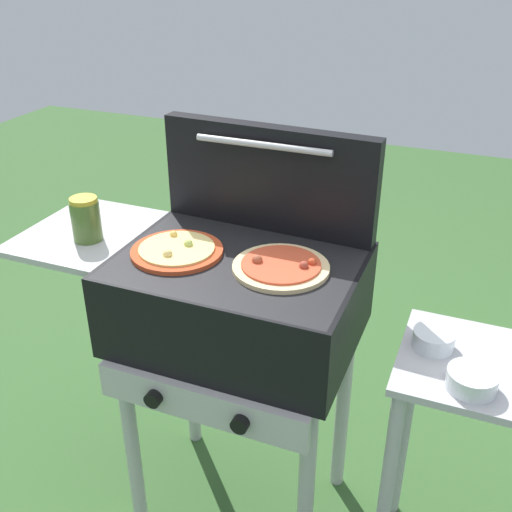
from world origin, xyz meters
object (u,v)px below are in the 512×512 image
at_px(prep_table, 478,432).
at_px(pizza_cheese, 177,250).
at_px(sauce_jar, 86,219).
at_px(pizza_pepperoni, 281,266).
at_px(topping_bowl_middle, 472,381).
at_px(grill, 234,305).
at_px(topping_bowl_near, 433,340).

bearing_deg(prep_table, pizza_cheese, -177.94).
bearing_deg(prep_table, sauce_jar, -177.43).
xyz_separation_m(pizza_pepperoni, topping_bowl_middle, (0.49, -0.09, -0.14)).
bearing_deg(grill, topping_bowl_near, 3.02).
relative_size(pizza_pepperoni, topping_bowl_near, 2.41).
bearing_deg(topping_bowl_middle, pizza_cheese, 174.64).
relative_size(grill, topping_bowl_middle, 8.43).
height_order(grill, topping_bowl_near, grill).
bearing_deg(topping_bowl_middle, pizza_pepperoni, 169.20).
height_order(grill, sauce_jar, sauce_jar).
distance_m(sauce_jar, prep_table, 1.18).
bearing_deg(grill, pizza_cheese, -170.51).
relative_size(grill, pizza_cheese, 3.88).
xyz_separation_m(prep_table, topping_bowl_middle, (-0.04, -0.10, 0.23)).
height_order(sauce_jar, topping_bowl_middle, sauce_jar).
relative_size(pizza_pepperoni, sauce_jar, 1.99).
height_order(pizza_pepperoni, sauce_jar, sauce_jar).
relative_size(pizza_cheese, sauce_jar, 1.98).
bearing_deg(sauce_jar, pizza_cheese, 4.13).
bearing_deg(pizza_pepperoni, prep_table, 0.95).
height_order(prep_table, topping_bowl_near, topping_bowl_near).
height_order(prep_table, topping_bowl_middle, topping_bowl_middle).
height_order(pizza_pepperoni, topping_bowl_middle, pizza_pepperoni).
bearing_deg(sauce_jar, prep_table, 2.57).
distance_m(pizza_cheese, topping_bowl_near, 0.70).
distance_m(grill, pizza_cheese, 0.22).
xyz_separation_m(grill, prep_table, (0.67, 0.00, -0.22)).
bearing_deg(sauce_jar, grill, 6.08).
xyz_separation_m(prep_table, topping_bowl_near, (-0.15, 0.02, 0.23)).
height_order(grill, pizza_cheese, pizza_cheese).
relative_size(pizza_pepperoni, topping_bowl_middle, 2.18).
xyz_separation_m(pizza_cheese, topping_bowl_middle, (0.78, -0.07, -0.14)).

